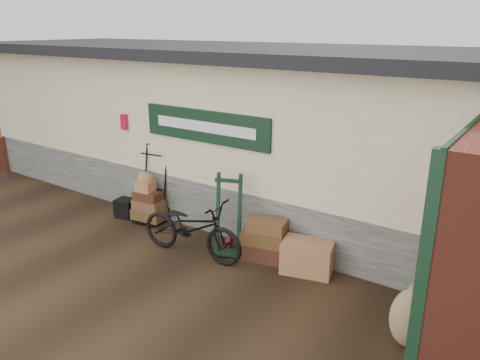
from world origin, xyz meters
name	(u,v)px	position (x,y,z in m)	size (l,w,h in m)	color
ground	(185,257)	(0.00, 0.00, 0.00)	(80.00, 80.00, 0.00)	black
station_building	(273,130)	(-0.01, 2.74, 1.61)	(14.40, 4.10, 3.20)	#4C4C47
porter_trolley	(153,183)	(-1.51, 0.85, 0.74)	(0.74, 0.55, 1.48)	black
green_barrow	(228,214)	(0.46, 0.58, 0.66)	(0.48, 0.40, 1.32)	black
suitcase_stack	(265,239)	(1.08, 0.72, 0.34)	(0.76, 0.48, 0.67)	#371811
wicker_hamper	(307,257)	(1.84, 0.71, 0.24)	(0.75, 0.49, 0.49)	brown
black_trunk	(126,208)	(-2.06, 0.61, 0.18)	(0.36, 0.31, 0.36)	black
bicycle	(191,225)	(0.07, 0.11, 0.55)	(1.88, 0.65, 1.09)	black
burlap_sack_left	(440,308)	(3.85, 0.19, 0.39)	(0.49, 0.41, 0.79)	olive
burlap_sack_right	(410,318)	(3.61, -0.17, 0.37)	(0.46, 0.39, 0.74)	olive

